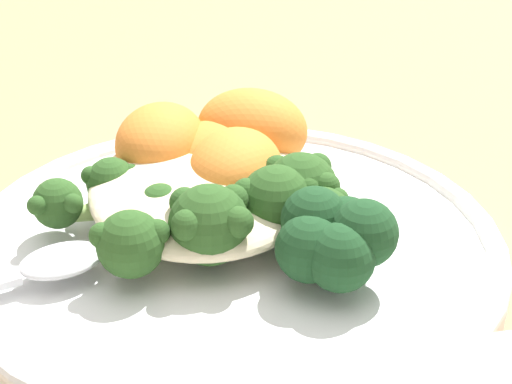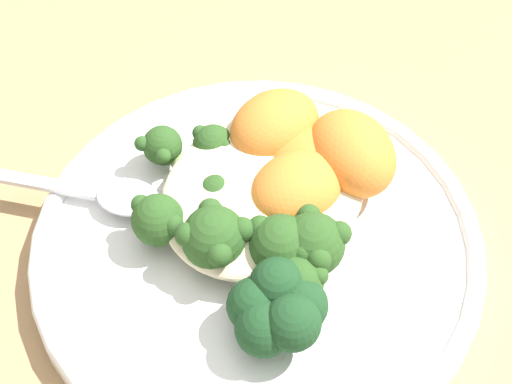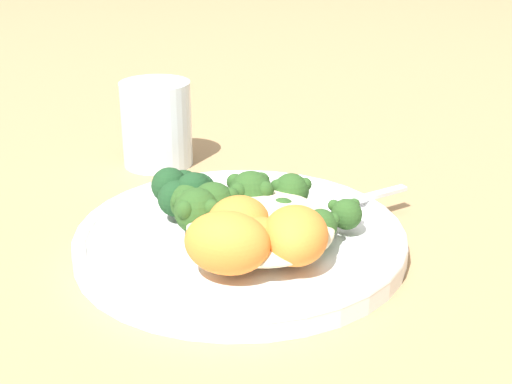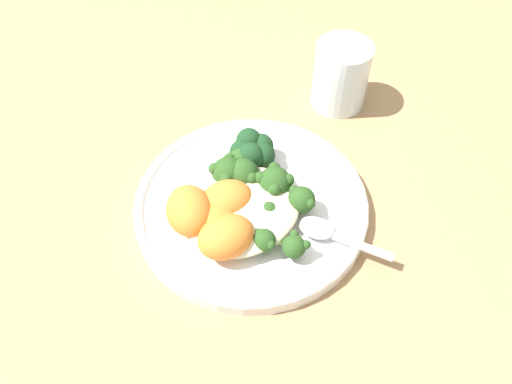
{
  "view_description": "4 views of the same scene",
  "coord_description": "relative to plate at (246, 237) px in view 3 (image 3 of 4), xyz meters",
  "views": [
    {
      "loc": [
        0.4,
        -0.03,
        0.25
      ],
      "look_at": [
        0.03,
        0.01,
        0.05
      ],
      "focal_mm": 60.0,
      "sensor_mm": 36.0,
      "label": 1
    },
    {
      "loc": [
        0.27,
        0.18,
        0.46
      ],
      "look_at": [
        0.01,
        -0.01,
        0.05
      ],
      "focal_mm": 60.0,
      "sensor_mm": 36.0,
      "label": 2
    },
    {
      "loc": [
        -0.54,
        0.07,
        0.29
      ],
      "look_at": [
        0.01,
        -0.01,
        0.06
      ],
      "focal_mm": 50.0,
      "sensor_mm": 36.0,
      "label": 3
    },
    {
      "loc": [
        -0.23,
        -0.28,
        0.5
      ],
      "look_at": [
        0.02,
        -0.01,
        0.04
      ],
      "focal_mm": 35.0,
      "sensor_mm": 36.0,
      "label": 4
    }
  ],
  "objects": [
    {
      "name": "ground_plane",
      "position": [
        -0.02,
        0.0,
        -0.01
      ],
      "size": [
        4.0,
        4.0,
        0.0
      ],
      "primitive_type": "plane",
      "color": "#9E7A51"
    },
    {
      "name": "plate",
      "position": [
        0.0,
        0.0,
        0.0
      ],
      "size": [
        0.29,
        0.29,
        0.02
      ],
      "color": "white",
      "rests_on": "ground_plane"
    },
    {
      "name": "quinoa_mound",
      "position": [
        -0.03,
        -0.01,
        0.02
      ],
      "size": [
        0.14,
        0.12,
        0.03
      ],
      "primitive_type": "ellipsoid",
      "color": "beige",
      "rests_on": "plate"
    },
    {
      "name": "broccoli_stalk_0",
      "position": [
        -0.04,
        -0.04,
        0.02
      ],
      "size": [
        0.03,
        0.1,
        0.03
      ],
      "rotation": [
        0.0,
        0.0,
        4.83
      ],
      "color": "#8EB25B",
      "rests_on": "plate"
    },
    {
      "name": "broccoli_stalk_1",
      "position": [
        -0.02,
        -0.06,
        0.02
      ],
      "size": [
        0.05,
        0.12,
        0.03
      ],
      "rotation": [
        0.0,
        0.0,
        5.05
      ],
      "color": "#8EB25B",
      "rests_on": "plate"
    },
    {
      "name": "broccoli_stalk_2",
      "position": [
        -0.02,
        -0.02,
        0.02
      ],
      "size": [
        0.07,
        0.07,
        0.03
      ],
      "rotation": [
        0.0,
        0.0,
        5.54
      ],
      "color": "#8EB25B",
      "rests_on": "plate"
    },
    {
      "name": "broccoli_stalk_3",
      "position": [
        0.02,
        -0.04,
        0.02
      ],
      "size": [
        0.1,
        0.08,
        0.03
      ],
      "rotation": [
        0.0,
        0.0,
        5.7
      ],
      "color": "#8EB25B",
      "rests_on": "plate"
    },
    {
      "name": "broccoli_stalk_4",
      "position": [
        0.02,
        -0.01,
        0.03
      ],
      "size": [
        0.1,
        0.04,
        0.04
      ],
      "rotation": [
        0.0,
        0.0,
        6.1
      ],
      "color": "#8EB25B",
      "rests_on": "plate"
    },
    {
      "name": "broccoli_stalk_5",
      "position": [
        0.0,
        0.02,
        0.03
      ],
      "size": [
        0.09,
        0.06,
        0.04
      ],
      "rotation": [
        0.0,
        0.0,
        6.7
      ],
      "color": "#8EB25B",
      "rests_on": "plate"
    },
    {
      "name": "broccoli_stalk_6",
      "position": [
        0.01,
        0.04,
        0.02
      ],
      "size": [
        0.1,
        0.08,
        0.03
      ],
      "rotation": [
        0.0,
        0.0,
        6.86
      ],
      "color": "#8EB25B",
      "rests_on": "plate"
    },
    {
      "name": "broccoli_stalk_7",
      "position": [
        -0.01,
        0.04,
        0.03
      ],
      "size": [
        0.07,
        0.07,
        0.04
      ],
      "rotation": [
        0.0,
        0.0,
        7.05
      ],
      "color": "#8EB25B",
      "rests_on": "plate"
    },
    {
      "name": "sweet_potato_chunk_0",
      "position": [
        -0.06,
        0.01,
        0.03
      ],
      "size": [
        0.08,
        0.08,
        0.03
      ],
      "primitive_type": "ellipsoid",
      "rotation": [
        0.0,
        0.0,
        2.09
      ],
      "color": "orange",
      "rests_on": "plate"
    },
    {
      "name": "sweet_potato_chunk_1",
      "position": [
        -0.03,
        0.01,
        0.03
      ],
      "size": [
        0.07,
        0.07,
        0.04
      ],
      "primitive_type": "ellipsoid",
      "rotation": [
        0.0,
        0.0,
        6.03
      ],
      "color": "orange",
      "rests_on": "plate"
    },
    {
      "name": "sweet_potato_chunk_2",
      "position": [
        -0.08,
        0.02,
        0.03
      ],
      "size": [
        0.08,
        0.08,
        0.05
      ],
      "primitive_type": "ellipsoid",
      "rotation": [
        0.0,
        0.0,
        4.24
      ],
      "color": "orange",
      "rests_on": "plate"
    },
    {
      "name": "sweet_potato_chunk_3",
      "position": [
        -0.07,
        -0.03,
        0.03
      ],
      "size": [
        0.08,
        0.07,
        0.04
      ],
      "primitive_type": "ellipsoid",
      "rotation": [
        0.0,
        0.0,
        2.91
      ],
      "color": "orange",
      "rests_on": "plate"
    },
    {
      "name": "kale_tuft",
      "position": [
        0.04,
        0.05,
        0.03
      ],
      "size": [
        0.06,
        0.06,
        0.04
      ],
      "color": "#193D1E",
      "rests_on": "plate"
    },
    {
      "name": "spoon",
      "position": [
        0.03,
        -0.09,
        0.01
      ],
      "size": [
        0.06,
        0.11,
        0.01
      ],
      "rotation": [
        0.0,
        0.0,
        5.11
      ],
      "color": "silver",
      "rests_on": "plate"
    },
    {
      "name": "water_glass",
      "position": [
        0.23,
        0.07,
        0.04
      ],
      "size": [
        0.08,
        0.08,
        0.1
      ],
      "primitive_type": "cylinder",
      "color": "silver",
      "rests_on": "ground_plane"
    }
  ]
}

